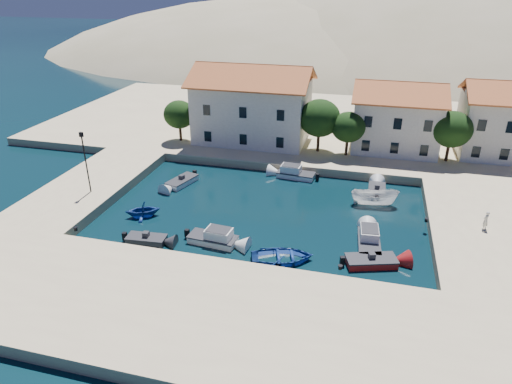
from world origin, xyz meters
TOP-DOWN VIEW (x-y plane):
  - ground at (0.00, 0.00)m, footprint 400.00×400.00m
  - quay_south at (0.00, -6.00)m, footprint 52.00×12.00m
  - quay_east at (20.50, 10.00)m, footprint 11.00×20.00m
  - quay_west at (-19.00, 10.00)m, footprint 8.00×20.00m
  - quay_north at (2.00, 38.00)m, footprint 80.00×36.00m
  - hills at (20.64, 123.62)m, footprint 254.00×176.00m
  - building_left at (-6.00, 28.00)m, footprint 14.70×9.45m
  - building_mid at (12.00, 29.00)m, footprint 10.50×8.40m
  - building_right at (24.00, 30.00)m, footprint 9.45×8.40m
  - trees at (4.51, 25.46)m, footprint 37.30×5.30m
  - lamppost at (-17.50, 8.00)m, footprint 0.35×0.25m
  - bollards at (2.80, 3.87)m, footprint 29.36×9.56m
  - motorboat_grey_sw at (-8.39, 1.99)m, footprint 3.46×1.77m
  - cabin_cruiser_south at (-2.93, 3.44)m, footprint 4.32×2.15m
  - rowboat_south at (3.36, 2.28)m, footprint 5.82×4.89m
  - motorboat_red_se at (10.24, 3.51)m, footprint 4.29×2.89m
  - cabin_cruiser_east at (9.96, 6.18)m, footprint 2.13×4.54m
  - boat_east at (10.19, 14.24)m, footprint 4.81×2.34m
  - motorboat_white_ne at (10.38, 16.92)m, footprint 1.74×3.69m
  - rowboat_west at (-10.91, 6.26)m, footprint 4.09×3.91m
  - motorboat_white_west at (-10.29, 14.09)m, footprint 2.72×4.18m
  - cabin_cruiser_north at (1.46, 19.00)m, footprint 4.36×2.17m
  - pedestrian at (19.38, 9.92)m, footprint 0.72×0.71m

SIDE VIEW (x-z plane):
  - hills at x=20.64m, z-range -72.90..26.10m
  - ground at x=0.00m, z-range 0.00..0.00m
  - rowboat_south at x=3.36m, z-range -0.52..0.52m
  - boat_east at x=10.19m, z-range -0.89..0.89m
  - rowboat_west at x=-10.91m, z-range -0.84..0.84m
  - motorboat_red_se at x=10.24m, z-range -0.33..0.92m
  - motorboat_white_west at x=-10.29m, z-range -0.33..0.92m
  - motorboat_white_ne at x=10.38m, z-range -0.33..0.92m
  - motorboat_grey_sw at x=-8.39m, z-range -0.33..0.92m
  - cabin_cruiser_east at x=9.96m, z-range -0.32..1.28m
  - cabin_cruiser_north at x=1.46m, z-range -0.32..1.28m
  - cabin_cruiser_south at x=-2.93m, z-range -0.32..1.28m
  - quay_south at x=0.00m, z-range 0.00..1.00m
  - quay_east at x=20.50m, z-range 0.00..1.00m
  - quay_west at x=-19.00m, z-range 0.00..1.00m
  - quay_north at x=2.00m, z-range 0.00..1.00m
  - bollards at x=2.80m, z-range 1.00..1.30m
  - pedestrian at x=19.38m, z-range 1.00..2.68m
  - lamppost at x=-17.50m, z-range 1.64..7.87m
  - trees at x=4.51m, z-range 1.61..8.06m
  - building_mid at x=12.00m, z-range 1.07..9.37m
  - building_right at x=24.00m, z-range 1.07..9.87m
  - building_left at x=-6.00m, z-range 1.09..10.79m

